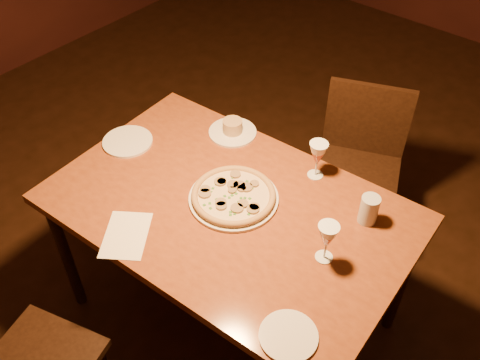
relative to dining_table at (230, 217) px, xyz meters
The scene contains 11 objects.
floor 0.74m from the dining_table, 31.36° to the right, with size 7.00×7.00×0.00m, color black.
dining_table is the anchor object (origin of this frame).
chair_far 0.88m from the dining_table, 81.19° to the left, with size 0.54×0.54×0.86m.
pizza_plate 0.10m from the dining_table, 103.29° to the left, with size 0.36×0.36×0.04m.
ramekin_saucer 0.47m from the dining_table, 128.69° to the left, with size 0.22×0.22×0.07m.
wine_glass_far 0.43m from the dining_table, 65.92° to the left, with size 0.08×0.08×0.17m, color #C66552, non-canonical shape.
wine_glass_right 0.46m from the dining_table, ahead, with size 0.08×0.08×0.17m, color #C66552, non-canonical shape.
water_tumbler 0.55m from the dining_table, 31.26° to the left, with size 0.07×0.07×0.12m, color #AFB7BF.
side_plate_left 0.61m from the dining_table, behind, with size 0.22×0.22×0.01m, color silver.
side_plate_near 0.61m from the dining_table, 31.51° to the right, with size 0.19×0.19×0.01m, color silver.
menu_card 0.42m from the dining_table, 118.51° to the right, with size 0.16×0.23×0.00m, color white.
Camera 1 is at (0.74, -0.96, 2.28)m, focal length 40.00 mm.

